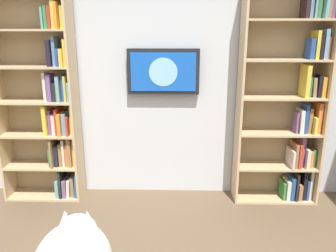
% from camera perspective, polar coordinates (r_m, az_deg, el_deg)
% --- Properties ---
extents(wall_back, '(4.52, 0.06, 2.70)m').
position_cam_1_polar(wall_back, '(3.40, -1.59, 10.19)').
color(wall_back, silver).
rests_on(wall_back, ground).
extents(bookshelf_left, '(0.82, 0.28, 2.15)m').
position_cam_1_polar(bookshelf_left, '(3.46, 20.18, 3.99)').
color(bookshelf_left, tan).
rests_on(bookshelf_left, ground).
extents(bookshelf_right, '(0.77, 0.28, 2.04)m').
position_cam_1_polar(bookshelf_right, '(3.52, -19.86, 3.34)').
color(bookshelf_right, tan).
rests_on(bookshelf_right, ground).
extents(wall_mounted_tv, '(0.71, 0.07, 0.44)m').
position_cam_1_polar(wall_mounted_tv, '(3.32, -0.80, 9.25)').
color(wall_mounted_tv, black).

